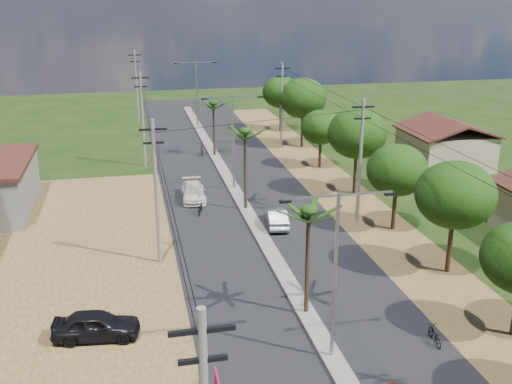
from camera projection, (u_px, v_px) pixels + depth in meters
ground at (331, 358)px, 27.38m from camera, size 160.00×160.00×0.00m
road at (260, 234)px, 41.26m from camera, size 12.00×110.00×0.04m
median at (251, 218)px, 44.02m from camera, size 1.00×90.00×0.18m
dirt_lot_west at (13, 307)px, 31.76m from camera, size 18.00×46.00×0.04m
dirt_shoulder_east at (375, 225)px, 42.98m from camera, size 5.00×90.00×0.03m
house_east_far at (446, 141)px, 56.77m from camera, size 7.60×7.50×4.60m
tree_east_c at (455, 195)px, 34.26m from camera, size 4.60×4.60×6.83m
tree_east_d at (397, 170)px, 40.85m from camera, size 4.20×4.20×6.13m
tree_east_e at (357, 133)px, 48.06m from camera, size 4.80×4.80×7.14m
tree_east_f at (321, 127)px, 55.77m from camera, size 3.80×3.80×5.52m
tree_east_g at (303, 98)px, 62.87m from camera, size 5.00×5.00×7.38m
tree_east_h at (281, 92)px, 70.41m from camera, size 4.40×4.40×6.52m
palm_median_near at (309, 215)px, 29.31m from camera, size 2.00×2.00×6.15m
palm_median_mid at (245, 135)px, 44.02m from camera, size 2.00×2.00×6.55m
palm_median_far at (213, 105)px, 59.04m from camera, size 2.00×2.00×5.85m
streetlight_near at (336, 263)px, 25.85m from camera, size 5.10×0.18×8.00m
streetlight_mid at (233, 135)px, 49.00m from camera, size 5.10×0.18×8.00m
streetlight_far at (197, 88)px, 72.15m from camera, size 5.10×0.18×8.00m
utility_pole_w_b at (156, 189)px, 35.56m from camera, size 1.60×0.24×9.00m
utility_pole_w_c at (143, 117)px, 55.93m from camera, size 1.60×0.24×9.00m
utility_pole_w_d at (136, 84)px, 75.38m from camera, size 1.60×0.24×9.00m
utility_pole_e_b at (360, 158)px, 42.19m from camera, size 1.60×0.24×9.00m
utility_pole_e_c at (282, 104)px, 62.56m from camera, size 1.60×0.24×9.00m
car_silver_mid at (276, 218)px, 42.56m from camera, size 1.82×4.04×1.29m
car_white_far at (193, 192)px, 47.97m from camera, size 2.01×4.53×1.29m
car_parked_dark at (96, 326)px, 28.71m from camera, size 4.31×2.13×1.41m
moto_rider_east at (435, 336)px, 28.42m from camera, size 0.71×1.58×0.80m
moto_rider_west_a at (200, 208)px, 44.98m from camera, size 1.05×1.87×0.93m
moto_rider_west_b at (202, 151)px, 60.85m from camera, size 0.76×1.86×1.09m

